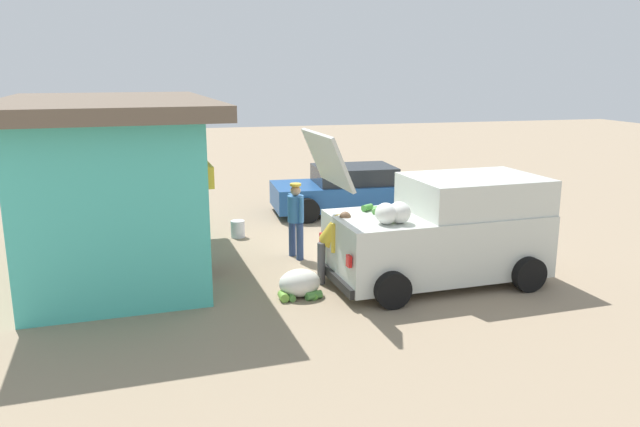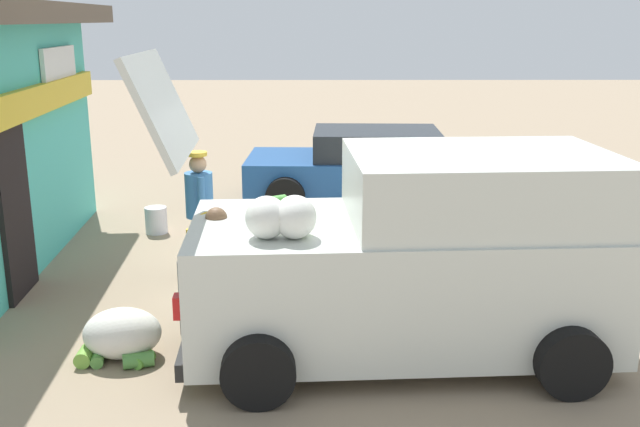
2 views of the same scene
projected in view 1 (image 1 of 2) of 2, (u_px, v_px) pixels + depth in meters
The scene contains 8 objects.
ground_plane at pixel (370, 246), 13.89m from camera, with size 60.00×60.00×0.00m, color gray.
storefront_bar at pixel (112, 182), 12.05m from camera, with size 6.69×4.27×3.35m.
delivery_van at pixel (444, 230), 11.41m from camera, with size 2.42×4.42×2.87m.
parked_sedan at pixel (354, 190), 17.07m from camera, with size 2.30×4.53×1.29m.
vendor_standing at pixel (296, 216), 12.80m from camera, with size 0.55×0.42×1.60m.
customer_bending at pixel (334, 240), 11.25m from camera, with size 0.70×0.66×1.41m.
unloaded_banana_pile at pixel (300, 284), 10.75m from camera, with size 0.65×0.79×0.48m.
paint_bucket at pixel (238, 229), 14.56m from camera, with size 0.33×0.33×0.40m, color silver.
Camera 1 is at (-12.65, 4.44, 3.89)m, focal length 34.46 mm.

